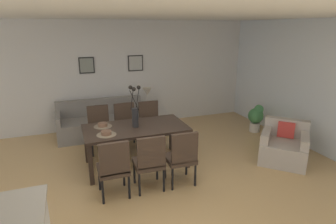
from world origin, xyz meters
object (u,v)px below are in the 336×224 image
(dining_chair_near_right, at_px, (99,126))
(framed_picture_center, at_px, (136,63))
(table_lamp, at_px, (147,94))
(potted_plant, at_px, (256,117))
(dining_chair_near_left, at_px, (114,166))
(bowl_near_left, at_px, (106,133))
(bowl_near_right, at_px, (103,124))
(framed_picture_left, at_px, (87,65))
(sofa, at_px, (102,123))
(dining_chair_mid_left, at_px, (182,155))
(centerpiece_vase, at_px, (135,111))
(dining_chair_far_left, at_px, (150,160))
(side_table, at_px, (148,118))
(dining_chair_mid_right, at_px, (150,121))
(dining_chair_far_right, at_px, (126,123))
(dining_table, at_px, (136,131))
(armchair, at_px, (284,146))

(dining_chair_near_right, relative_size, framed_picture_center, 2.38)
(table_lamp, xyz_separation_m, potted_plant, (2.38, -1.10, -0.52))
(dining_chair_near_left, height_order, bowl_near_left, dining_chair_near_left)
(dining_chair_near_right, relative_size, table_lamp, 1.80)
(bowl_near_right, xyz_separation_m, framed_picture_left, (-0.04, 2.03, 0.80))
(dining_chair_near_left, relative_size, sofa, 0.46)
(dining_chair_mid_left, distance_m, centerpiece_vase, 1.16)
(sofa, xyz_separation_m, potted_plant, (3.49, -1.08, 0.09))
(dining_chair_far_left, distance_m, potted_plant, 3.50)
(table_lamp, xyz_separation_m, framed_picture_center, (-0.15, 0.46, 0.68))
(bowl_near_right, relative_size, side_table, 0.33)
(dining_chair_far_left, xyz_separation_m, side_table, (0.74, 2.67, -0.25))
(dining_chair_mid_right, relative_size, bowl_near_right, 5.41)
(dining_chair_near_right, bearing_deg, table_lamp, 35.13)
(dining_chair_far_left, relative_size, framed_picture_left, 2.45)
(framed_picture_left, height_order, potted_plant, framed_picture_left)
(dining_chair_near_right, relative_size, dining_chair_far_right, 1.00)
(side_table, distance_m, framed_picture_left, 1.92)
(dining_table, relative_size, framed_picture_left, 4.79)
(dining_chair_mid_left, xyz_separation_m, bowl_near_left, (-1.05, 0.70, 0.27))
(bowl_near_left, relative_size, sofa, 0.09)
(table_lamp, relative_size, framed_picture_left, 1.36)
(dining_chair_far_left, bearing_deg, sofa, 97.91)
(dining_chair_mid_left, relative_size, side_table, 1.77)
(centerpiece_vase, bearing_deg, framed_picture_left, 104.63)
(dining_chair_mid_left, bearing_deg, potted_plant, 31.46)
(framed_picture_left, relative_size, framed_picture_center, 0.97)
(centerpiece_vase, xyz_separation_m, bowl_near_right, (-0.54, 0.21, -0.24))
(dining_chair_mid_right, bearing_deg, dining_chair_far_left, -106.88)
(sofa, bearing_deg, dining_chair_far_right, -66.11)
(dining_chair_far_right, height_order, sofa, dining_chair_far_right)
(dining_chair_mid_right, distance_m, bowl_near_right, 1.27)
(dining_chair_mid_right, height_order, framed_picture_center, framed_picture_center)
(framed_picture_left, bearing_deg, dining_chair_near_left, -89.41)
(bowl_near_right, bearing_deg, framed_picture_center, 61.01)
(bowl_near_right, distance_m, potted_plant, 3.70)
(dining_chair_mid_left, bearing_deg, dining_chair_far_right, 105.52)
(dining_chair_near_left, distance_m, bowl_near_left, 0.73)
(centerpiece_vase, relative_size, sofa, 0.37)
(dining_chair_far_right, relative_size, dining_chair_mid_right, 1.00)
(dining_chair_mid_left, distance_m, dining_chair_mid_right, 1.77)
(dining_chair_far_right, xyz_separation_m, framed_picture_left, (-0.59, 1.35, 1.06))
(dining_chair_mid_left, distance_m, sofa, 2.83)
(armchair, bearing_deg, dining_chair_near_left, -178.12)
(centerpiece_vase, xyz_separation_m, table_lamp, (0.73, 1.78, -0.13))
(framed_picture_left, bearing_deg, side_table, -19.26)
(dining_chair_near_left, distance_m, sofa, 2.67)
(centerpiece_vase, distance_m, bowl_near_left, 0.63)
(side_table, bearing_deg, centerpiece_vase, -112.41)
(dining_chair_near_right, height_order, table_lamp, table_lamp)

